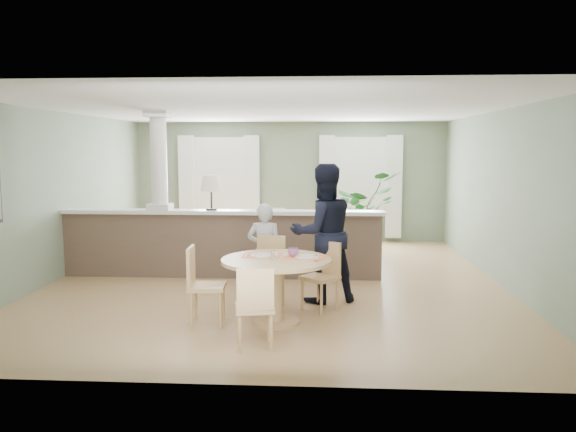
# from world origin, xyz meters

# --- Properties ---
(ground) EXTENTS (8.00, 8.00, 0.00)m
(ground) POSITION_xyz_m (0.00, 0.00, 0.00)
(ground) COLOR tan
(ground) RESTS_ON ground
(room_shell) EXTENTS (7.02, 8.02, 2.71)m
(room_shell) POSITION_xyz_m (-0.03, 0.63, 1.81)
(room_shell) COLOR gray
(room_shell) RESTS_ON ground
(pony_wall) EXTENTS (5.32, 0.38, 2.70)m
(pony_wall) POSITION_xyz_m (-0.99, 0.20, 0.71)
(pony_wall) COLOR brown
(pony_wall) RESTS_ON ground
(sofa) EXTENTS (3.26, 1.95, 0.89)m
(sofa) POSITION_xyz_m (-1.02, 1.95, 0.45)
(sofa) COLOR #876749
(sofa) RESTS_ON ground
(houseplant) EXTENTS (1.95, 1.97, 1.65)m
(houseplant) POSITION_xyz_m (1.50, 2.40, 0.83)
(houseplant) COLOR #275F26
(houseplant) RESTS_ON ground
(dining_table) EXTENTS (1.32, 1.32, 0.90)m
(dining_table) POSITION_xyz_m (0.21, -2.20, 0.63)
(dining_table) COLOR tan
(dining_table) RESTS_ON ground
(chair_far_boy) EXTENTS (0.53, 0.53, 0.94)m
(chair_far_boy) POSITION_xyz_m (0.03, -1.44, 0.52)
(chair_far_boy) COLOR tan
(chair_far_boy) RESTS_ON ground
(chair_far_man) EXTENTS (0.57, 0.57, 0.89)m
(chair_far_man) POSITION_xyz_m (0.77, -1.54, 0.49)
(chair_far_man) COLOR tan
(chair_far_man) RESTS_ON ground
(chair_near) EXTENTS (0.47, 0.47, 0.89)m
(chair_near) POSITION_xyz_m (0.05, -3.10, 0.49)
(chair_near) COLOR tan
(chair_near) RESTS_ON ground
(chair_side) EXTENTS (0.45, 0.45, 0.94)m
(chair_side) POSITION_xyz_m (-0.70, -2.26, 0.52)
(chair_side) COLOR tan
(chair_side) RESTS_ON ground
(child_person) EXTENTS (0.51, 0.36, 1.36)m
(child_person) POSITION_xyz_m (-0.05, -1.10, 0.68)
(child_person) COLOR #ACADB2
(child_person) RESTS_ON ground
(man_person) EXTENTS (1.12, 1.00, 1.90)m
(man_person) POSITION_xyz_m (0.76, -1.17, 0.95)
(man_person) COLOR black
(man_person) RESTS_ON ground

